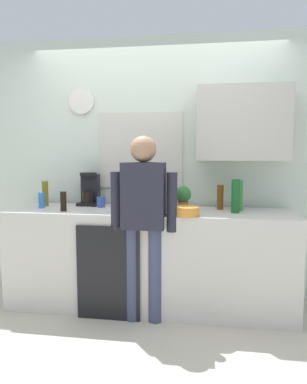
# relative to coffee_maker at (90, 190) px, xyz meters

# --- Properties ---
(ground_plane) EXTENTS (8.00, 8.00, 0.00)m
(ground_plane) POSITION_rel_coffee_maker_xyz_m (0.66, -0.55, -1.07)
(ground_plane) COLOR beige
(kitchen_counter) EXTENTS (2.64, 0.64, 0.93)m
(kitchen_counter) POSITION_rel_coffee_maker_xyz_m (0.66, -0.25, -0.61)
(kitchen_counter) COLOR beige
(kitchen_counter) RESTS_ON ground_plane
(dishwasher_panel) EXTENTS (0.56, 0.02, 0.83)m
(dishwasher_panel) POSITION_rel_coffee_maker_xyz_m (0.35, -0.58, -0.66)
(dishwasher_panel) COLOR black
(dishwasher_panel) RESTS_ON ground_plane
(back_wall_assembly) EXTENTS (4.24, 0.42, 2.60)m
(back_wall_assembly) POSITION_rel_coffee_maker_xyz_m (0.77, 0.15, 0.29)
(back_wall_assembly) COLOR silver
(back_wall_assembly) RESTS_ON ground_plane
(coffee_maker) EXTENTS (0.20, 0.20, 0.33)m
(coffee_maker) POSITION_rel_coffee_maker_xyz_m (0.00, 0.00, 0.00)
(coffee_maker) COLOR black
(coffee_maker) RESTS_ON kitchen_counter
(bottle_green_wine) EXTENTS (0.07, 0.07, 0.30)m
(bottle_green_wine) POSITION_rel_coffee_maker_xyz_m (1.44, -0.27, 0.00)
(bottle_green_wine) COLOR #195923
(bottle_green_wine) RESTS_ON kitchen_counter
(bottle_dark_sauce) EXTENTS (0.06, 0.06, 0.18)m
(bottle_dark_sauce) POSITION_rel_coffee_maker_xyz_m (-0.11, -0.42, -0.06)
(bottle_dark_sauce) COLOR black
(bottle_dark_sauce) RESTS_ON kitchen_counter
(bottle_amber_beer) EXTENTS (0.06, 0.06, 0.23)m
(bottle_amber_beer) POSITION_rel_coffee_maker_xyz_m (1.31, -0.09, -0.03)
(bottle_amber_beer) COLOR brown
(bottle_amber_beer) RESTS_ON kitchen_counter
(bottle_olive_oil) EXTENTS (0.06, 0.06, 0.25)m
(bottle_olive_oil) POSITION_rel_coffee_maker_xyz_m (-0.40, -0.16, -0.02)
(bottle_olive_oil) COLOR olive
(bottle_olive_oil) RESTS_ON kitchen_counter
(bottle_clear_soda) EXTENTS (0.09, 0.09, 0.28)m
(bottle_clear_soda) POSITION_rel_coffee_maker_xyz_m (1.46, -0.11, -0.01)
(bottle_clear_soda) COLOR #2D8C33
(bottle_clear_soda) RESTS_ON kitchen_counter
(cup_blue_mug) EXTENTS (0.08, 0.08, 0.10)m
(cup_blue_mug) POSITION_rel_coffee_maker_xyz_m (0.16, -0.13, -0.10)
(cup_blue_mug) COLOR #3351B2
(cup_blue_mug) RESTS_ON kitchen_counter
(mixing_bowl) EXTENTS (0.22, 0.22, 0.08)m
(mixing_bowl) POSITION_rel_coffee_maker_xyz_m (1.02, -0.48, -0.11)
(mixing_bowl) COLOR orange
(mixing_bowl) RESTS_ON kitchen_counter
(potted_plant) EXTENTS (0.15, 0.15, 0.23)m
(potted_plant) POSITION_rel_coffee_maker_xyz_m (0.97, -0.23, -0.01)
(potted_plant) COLOR #9E5638
(potted_plant) RESTS_ON kitchen_counter
(dish_soap) EXTENTS (0.06, 0.06, 0.18)m
(dish_soap) POSITION_rel_coffee_maker_xyz_m (-0.39, -0.28, -0.07)
(dish_soap) COLOR blue
(dish_soap) RESTS_ON kitchen_counter
(storage_canister) EXTENTS (0.14, 0.14, 0.17)m
(storage_canister) POSITION_rel_coffee_maker_xyz_m (0.49, -0.12, -0.06)
(storage_canister) COLOR silver
(storage_canister) RESTS_ON kitchen_counter
(person_at_sink) EXTENTS (0.57, 0.22, 1.60)m
(person_at_sink) POSITION_rel_coffee_maker_xyz_m (0.66, -0.55, -0.12)
(person_at_sink) COLOR #3F4766
(person_at_sink) RESTS_ON ground_plane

